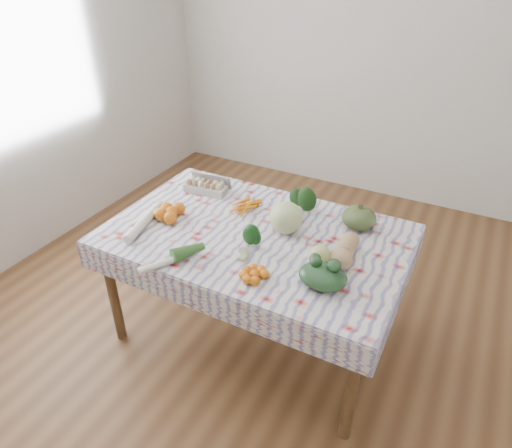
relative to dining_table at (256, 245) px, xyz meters
The scene contains 17 objects.
ground 0.68m from the dining_table, ahead, with size 4.50×4.50×0.00m, color brown.
wall_back 2.36m from the dining_table, 90.00° to the left, with size 4.00×0.04×2.80m, color silver.
dining_table is the anchor object (origin of this frame).
tablecloth 0.08m from the dining_table, ahead, with size 1.66×1.06×0.01m, color white.
egg_carton 0.59m from the dining_table, 151.86° to the left, with size 0.28×0.11×0.07m, color #B1B1AC.
carrot_bunch 0.28m from the dining_table, 134.21° to the left, with size 0.19×0.18×0.04m, color orange.
kale_bunch 0.37m from the dining_table, 68.21° to the left, with size 0.17×0.15×0.15m, color #163A12.
kabocha_squash 0.60m from the dining_table, 33.56° to the left, with size 0.19×0.19×0.13m, color #485B2D.
cabbage 0.24m from the dining_table, 31.36° to the left, with size 0.18×0.18×0.18m, color #C2D48F.
butternut_squash 0.54m from the dining_table, ahead, with size 0.12×0.27×0.12m, color tan.
orange_cluster 0.53m from the dining_table, 169.77° to the right, with size 0.24×0.24×0.08m, color orange.
broccoli 0.23m from the dining_table, 77.74° to the right, with size 0.14×0.14×0.10m, color #154616.
mandarin_cluster 0.42m from the dining_table, 63.50° to the right, with size 0.17×0.17×0.05m, color orange.
grapefruit 0.46m from the dining_table, 16.24° to the right, with size 0.12×0.12×0.12m, color #C5C970.
spinach_bag 0.57m from the dining_table, 27.47° to the right, with size 0.24×0.19×0.10m, color #18351B.
daikon 0.66m from the dining_table, 157.45° to the right, with size 0.05×0.05×0.37m, color silver.
leek 0.52m from the dining_table, 119.07° to the right, with size 0.04×0.04×0.35m, color white.
Camera 1 is at (0.99, -1.90, 2.17)m, focal length 32.00 mm.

